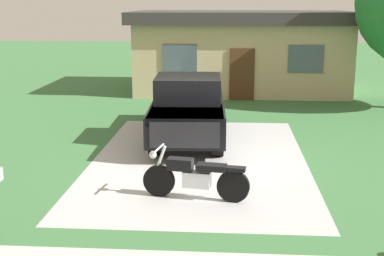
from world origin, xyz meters
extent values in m
plane|color=#3B6D3D|center=(0.00, 0.00, 0.00)|extent=(80.00, 80.00, 0.00)
cube|color=#AEAEAE|center=(0.00, 0.00, 0.00)|extent=(5.39, 8.71, 0.01)
cylinder|color=black|center=(-0.68, -2.61, 0.33)|extent=(0.67, 0.22, 0.66)
cylinder|color=black|center=(0.85, -2.85, 0.33)|extent=(0.67, 0.22, 0.66)
cube|color=silver|center=(0.11, -2.74, 0.42)|extent=(0.59, 0.34, 0.32)
cube|color=black|center=(-0.24, -2.68, 0.72)|extent=(0.55, 0.34, 0.24)
cube|color=black|center=(0.40, -2.78, 0.70)|extent=(0.64, 0.37, 0.12)
cube|color=black|center=(0.85, -2.85, 0.70)|extent=(0.51, 0.27, 0.08)
cylinder|color=silver|center=(-0.68, -2.61, 0.70)|extent=(0.34, 0.11, 0.77)
cylinder|color=silver|center=(-0.68, -2.61, 1.02)|extent=(0.15, 0.70, 0.04)
sphere|color=silver|center=(-0.80, -2.59, 0.88)|extent=(0.16, 0.16, 0.16)
cylinder|color=black|center=(0.46, 0.44, 0.42)|extent=(0.34, 0.85, 0.84)
cylinder|color=black|center=(-1.18, 0.37, 0.42)|extent=(0.34, 0.85, 0.84)
cylinder|color=black|center=(0.31, 3.93, 0.42)|extent=(0.34, 0.85, 0.84)
cylinder|color=black|center=(-1.33, 3.87, 0.42)|extent=(0.34, 0.85, 0.84)
cube|color=black|center=(-0.44, 2.20, 0.80)|extent=(2.23, 5.68, 0.80)
cube|color=black|center=(-0.36, 0.35, 1.10)|extent=(1.98, 1.98, 0.20)
cube|color=black|center=(-0.42, 1.80, 1.55)|extent=(1.88, 1.97, 0.70)
cube|color=#3F4C56|center=(-0.39, 1.00, 1.45)|extent=(1.71, 0.23, 0.60)
cube|color=black|center=(-0.50, 3.75, 1.05)|extent=(2.00, 2.48, 0.50)
cube|color=black|center=(-0.32, -0.58, 0.80)|extent=(1.70, 0.17, 0.64)
cube|color=tan|center=(1.23, 11.05, 1.50)|extent=(9.00, 5.00, 3.00)
cube|color=#383333|center=(1.23, 11.05, 3.25)|extent=(9.60, 5.60, 0.50)
cube|color=#4C2D19|center=(1.23, 8.52, 1.05)|extent=(1.00, 0.08, 2.10)
cube|color=#4C5966|center=(-1.29, 8.52, 1.70)|extent=(1.40, 0.06, 1.10)
cube|color=#4C5966|center=(3.75, 8.52, 1.70)|extent=(1.40, 0.06, 1.10)
camera|label=1|loc=(0.74, -12.99, 3.95)|focal=49.86mm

